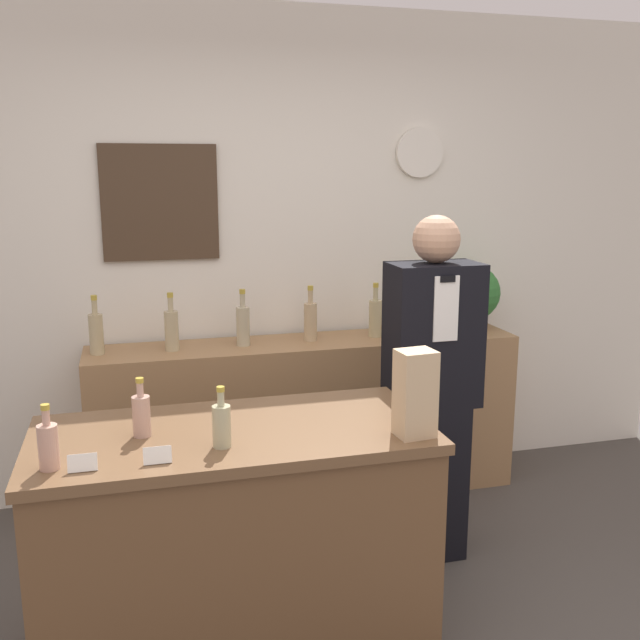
{
  "coord_description": "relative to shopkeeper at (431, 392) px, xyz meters",
  "views": [
    {
      "loc": [
        -0.75,
        -1.97,
        1.84
      ],
      "look_at": [
        0.08,
        1.1,
        1.16
      ],
      "focal_mm": 40.0,
      "sensor_mm": 36.0,
      "label": 1
    }
  ],
  "objects": [
    {
      "name": "price_card_right",
      "position": [
        -1.27,
        -0.72,
        0.12
      ],
      "size": [
        0.09,
        0.02,
        0.06
      ],
      "color": "white",
      "rests_on": "display_counter"
    },
    {
      "name": "counter_bottle_0",
      "position": [
        -1.6,
        -0.68,
        0.17
      ],
      "size": [
        0.06,
        0.06,
        0.21
      ],
      "color": "tan",
      "rests_on": "display_counter"
    },
    {
      "name": "shelf_bottle_4",
      "position": [
        -0.0,
        0.78,
        0.2
      ],
      "size": [
        0.07,
        0.07,
        0.31
      ],
      "color": "tan",
      "rests_on": "back_shelf"
    },
    {
      "name": "counter_bottle_2",
      "position": [
        -1.05,
        -0.63,
        0.17
      ],
      "size": [
        0.06,
        0.06,
        0.21
      ],
      "color": "tan",
      "rests_on": "display_counter"
    },
    {
      "name": "paper_bag",
      "position": [
        -0.38,
        -0.71,
        0.25
      ],
      "size": [
        0.14,
        0.12,
        0.31
      ],
      "color": "tan",
      "rests_on": "display_counter"
    },
    {
      "name": "back_shelf",
      "position": [
        -0.4,
        0.77,
        -0.36
      ],
      "size": [
        2.37,
        0.42,
        0.9
      ],
      "color": "#9E754C",
      "rests_on": "ground_plane"
    },
    {
      "name": "shopkeeper",
      "position": [
        0.0,
        0.0,
        0.0
      ],
      "size": [
        0.41,
        0.26,
        1.63
      ],
      "color": "black",
      "rests_on": "ground_plane"
    },
    {
      "name": "shelf_bottle_0",
      "position": [
        -1.51,
        0.78,
        0.2
      ],
      "size": [
        0.07,
        0.07,
        0.31
      ],
      "color": "tan",
      "rests_on": "back_shelf"
    },
    {
      "name": "display_counter",
      "position": [
        -1.0,
        -0.48,
        -0.36
      ],
      "size": [
        1.44,
        0.68,
        0.91
      ],
      "color": "brown",
      "rests_on": "ground_plane"
    },
    {
      "name": "shelf_bottle_2",
      "position": [
        -0.76,
        0.77,
        0.2
      ],
      "size": [
        0.07,
        0.07,
        0.31
      ],
      "color": "tan",
      "rests_on": "back_shelf"
    },
    {
      "name": "back_wall",
      "position": [
        -0.58,
        1.04,
        0.54
      ],
      "size": [
        5.2,
        0.09,
        2.7
      ],
      "color": "silver",
      "rests_on": "ground_plane"
    },
    {
      "name": "counter_bottle_1",
      "position": [
        -1.31,
        -0.46,
        0.17
      ],
      "size": [
        0.06,
        0.06,
        0.21
      ],
      "color": "tan",
      "rests_on": "display_counter"
    },
    {
      "name": "potted_plant",
      "position": [
        0.59,
        0.79,
        0.3
      ],
      "size": [
        0.32,
        0.32,
        0.39
      ],
      "color": "#B27047",
      "rests_on": "back_shelf"
    },
    {
      "name": "shelf_bottle_1",
      "position": [
        -1.13,
        0.76,
        0.2
      ],
      "size": [
        0.07,
        0.07,
        0.31
      ],
      "color": "tan",
      "rests_on": "back_shelf"
    },
    {
      "name": "shelf_bottle_3",
      "position": [
        -0.38,
        0.78,
        0.2
      ],
      "size": [
        0.07,
        0.07,
        0.31
      ],
      "color": "tan",
      "rests_on": "back_shelf"
    },
    {
      "name": "shelf_bottle_5",
      "position": [
        0.37,
        0.78,
        0.2
      ],
      "size": [
        0.07,
        0.07,
        0.31
      ],
      "color": "tan",
      "rests_on": "back_shelf"
    },
    {
      "name": "price_card_left",
      "position": [
        -1.5,
        -0.72,
        0.12
      ],
      "size": [
        0.09,
        0.02,
        0.06
      ],
      "color": "white",
      "rests_on": "display_counter"
    }
  ]
}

